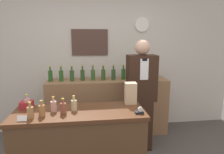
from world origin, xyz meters
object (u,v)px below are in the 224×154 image
object	(u,v)px
shopkeeper	(141,96)
tape_dispenser	(140,111)
paper_bag	(131,93)
potted_plant	(145,70)

from	to	relation	value
shopkeeper	tape_dispenser	size ratio (longest dim) A/B	18.68
tape_dispenser	paper_bag	bearing A→B (deg)	94.01
shopkeeper	potted_plant	size ratio (longest dim) A/B	5.59
shopkeeper	potted_plant	distance (m)	0.71
shopkeeper	tape_dispenser	distance (m)	0.88
paper_bag	tape_dispenser	distance (m)	0.36
shopkeeper	potted_plant	world-z (taller)	shopkeeper
potted_plant	paper_bag	bearing A→B (deg)	-114.89
paper_bag	potted_plant	bearing A→B (deg)	65.11
paper_bag	tape_dispenser	bearing A→B (deg)	-85.99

